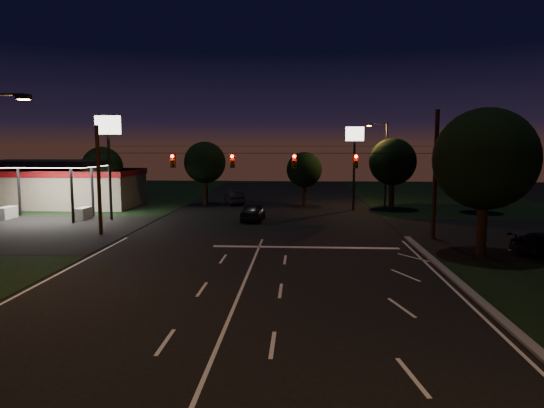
# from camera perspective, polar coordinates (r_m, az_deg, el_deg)

# --- Properties ---
(ground) EXTENTS (140.00, 140.00, 0.00)m
(ground) POSITION_cam_1_polar(r_m,az_deg,el_deg) (20.55, -4.37, -11.68)
(ground) COLOR black
(ground) RESTS_ON ground
(cross_street_right) EXTENTS (20.00, 16.00, 0.02)m
(cross_street_right) POSITION_cam_1_polar(r_m,az_deg,el_deg) (39.84, 29.21, -3.44)
(cross_street_right) COLOR black
(cross_street_right) RESTS_ON ground
(cross_street_left) EXTENTS (20.00, 16.00, 0.02)m
(cross_street_left) POSITION_cam_1_polar(r_m,az_deg,el_deg) (42.47, -28.93, -2.83)
(cross_street_left) COLOR black
(cross_street_left) RESTS_ON ground
(center_line) EXTENTS (0.14, 40.00, 0.01)m
(center_line) POSITION_cam_1_polar(r_m,az_deg,el_deg) (15.05, -7.66, -18.88)
(center_line) COLOR silver
(center_line) RESTS_ON ground
(stop_bar) EXTENTS (12.00, 0.50, 0.01)m
(stop_bar) POSITION_cam_1_polar(r_m,az_deg,el_deg) (31.48, 3.95, -5.10)
(stop_bar) COLOR silver
(stop_bar) RESTS_ON ground
(utility_pole_right) EXTENTS (0.30, 0.30, 9.00)m
(utility_pole_right) POSITION_cam_1_polar(r_m,az_deg,el_deg) (36.12, 18.37, -3.89)
(utility_pole_right) COLOR black
(utility_pole_right) RESTS_ON ground
(utility_pole_left) EXTENTS (0.28, 0.28, 8.00)m
(utility_pole_left) POSITION_cam_1_polar(r_m,az_deg,el_deg) (37.88, -19.46, -3.44)
(utility_pole_left) COLOR black
(utility_pole_left) RESTS_ON ground
(signal_span) EXTENTS (24.00, 0.40, 1.56)m
(signal_span) POSITION_cam_1_polar(r_m,az_deg,el_deg) (34.38, -1.04, 5.17)
(signal_span) COLOR black
(signal_span) RESTS_ON ground
(gas_station) EXTENTS (14.20, 16.10, 5.25)m
(gas_station) POSITION_cam_1_polar(r_m,az_deg,el_deg) (55.58, -22.78, 2.07)
(gas_station) COLOR gray
(gas_station) RESTS_ON ground
(pole_sign_left_near) EXTENTS (2.20, 0.30, 9.10)m
(pole_sign_left_near) POSITION_cam_1_polar(r_m,az_deg,el_deg) (44.55, -18.69, 7.10)
(pole_sign_left_near) COLOR black
(pole_sign_left_near) RESTS_ON ground
(pole_sign_right) EXTENTS (1.80, 0.30, 8.40)m
(pole_sign_right) POSITION_cam_1_polar(r_m,az_deg,el_deg) (49.57, 9.67, 6.45)
(pole_sign_right) COLOR black
(pole_sign_right) RESTS_ON ground
(street_light_right_far) EXTENTS (2.20, 0.35, 9.00)m
(street_light_right_far) POSITION_cam_1_polar(r_m,az_deg,el_deg) (52.01, 12.98, 5.29)
(street_light_right_far) COLOR black
(street_light_right_far) RESTS_ON ground
(tree_right_near) EXTENTS (6.00, 6.00, 8.76)m
(tree_right_near) POSITION_cam_1_polar(r_m,az_deg,el_deg) (31.39, 23.73, 4.74)
(tree_right_near) COLOR black
(tree_right_near) RESTS_ON ground
(tree_far_a) EXTENTS (4.20, 4.20, 6.42)m
(tree_far_a) POSITION_cam_1_polar(r_m,az_deg,el_deg) (53.61, -19.27, 4.07)
(tree_far_a) COLOR black
(tree_far_a) RESTS_ON ground
(tree_far_b) EXTENTS (4.60, 4.60, 6.98)m
(tree_far_b) POSITION_cam_1_polar(r_m,az_deg,el_deg) (54.51, -7.85, 4.80)
(tree_far_b) COLOR black
(tree_far_b) RESTS_ON ground
(tree_far_c) EXTENTS (3.80, 3.80, 5.86)m
(tree_far_c) POSITION_cam_1_polar(r_m,az_deg,el_deg) (52.46, 3.83, 3.99)
(tree_far_c) COLOR black
(tree_far_c) RESTS_ON ground
(tree_far_d) EXTENTS (4.80, 4.80, 7.30)m
(tree_far_d) POSITION_cam_1_polar(r_m,az_deg,el_deg) (51.30, 13.99, 4.77)
(tree_far_d) COLOR black
(tree_far_d) RESTS_ON ground
(tree_far_e) EXTENTS (4.00, 4.00, 6.18)m
(tree_far_e) POSITION_cam_1_polar(r_m,az_deg,el_deg) (51.46, 23.19, 3.64)
(tree_far_e) COLOR black
(tree_far_e) RESTS_ON ground
(car_oncoming_a) EXTENTS (2.03, 4.68, 1.57)m
(car_oncoming_a) POSITION_cam_1_polar(r_m,az_deg,el_deg) (42.40, -2.28, -0.91)
(car_oncoming_a) COLOR black
(car_oncoming_a) RESTS_ON ground
(car_oncoming_b) EXTENTS (2.91, 4.90, 1.53)m
(car_oncoming_b) POSITION_cam_1_polar(r_m,az_deg,el_deg) (54.51, -4.49, 0.79)
(car_oncoming_b) COLOR black
(car_oncoming_b) RESTS_ON ground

